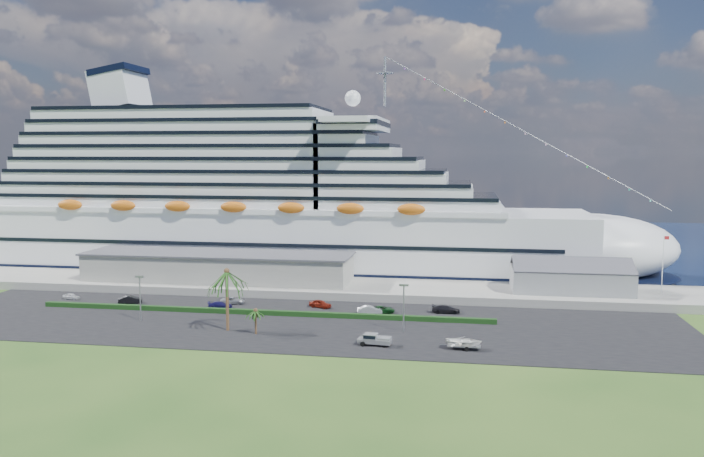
% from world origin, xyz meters
% --- Properties ---
extents(ground, '(420.00, 420.00, 0.00)m').
position_xyz_m(ground, '(0.00, 0.00, 0.00)').
color(ground, '#224818').
rests_on(ground, ground).
extents(asphalt_lot, '(140.00, 38.00, 0.12)m').
position_xyz_m(asphalt_lot, '(0.00, 11.00, 0.06)').
color(asphalt_lot, black).
rests_on(asphalt_lot, ground).
extents(wharf, '(240.00, 20.00, 1.80)m').
position_xyz_m(wharf, '(0.00, 40.00, 0.90)').
color(wharf, gray).
rests_on(wharf, ground).
extents(water, '(420.00, 160.00, 0.02)m').
position_xyz_m(water, '(0.00, 130.00, 0.01)').
color(water, black).
rests_on(water, ground).
extents(cruise_ship, '(191.00, 38.00, 54.00)m').
position_xyz_m(cruise_ship, '(-21.53, 64.00, 16.69)').
color(cruise_ship, silver).
rests_on(cruise_ship, ground).
extents(terminal_building, '(61.00, 15.00, 6.30)m').
position_xyz_m(terminal_building, '(-25.00, 40.00, 5.01)').
color(terminal_building, gray).
rests_on(terminal_building, wharf).
extents(port_shed, '(24.00, 12.31, 7.37)m').
position_xyz_m(port_shed, '(52.00, 40.00, 4.40)').
color(port_shed, gray).
rests_on(port_shed, wharf).
extents(flagpole, '(1.08, 0.16, 12.00)m').
position_xyz_m(flagpole, '(70.04, 40.00, 8.27)').
color(flagpole, silver).
rests_on(flagpole, wharf).
extents(hedge, '(88.00, 1.10, 0.90)m').
position_xyz_m(hedge, '(-8.00, 16.00, 0.57)').
color(hedge, black).
rests_on(hedge, asphalt_lot).
extents(lamp_post_left, '(1.60, 0.35, 8.27)m').
position_xyz_m(lamp_post_left, '(-28.00, 8.00, 5.34)').
color(lamp_post_left, gray).
rests_on(lamp_post_left, asphalt_lot).
extents(lamp_post_right, '(1.60, 0.35, 8.27)m').
position_xyz_m(lamp_post_right, '(20.00, 8.00, 5.34)').
color(lamp_post_right, gray).
rests_on(lamp_post_right, asphalt_lot).
extents(palm_tall, '(8.82, 8.82, 11.13)m').
position_xyz_m(palm_tall, '(-10.00, 4.00, 9.20)').
color(palm_tall, '#47301E').
rests_on(palm_tall, ground).
extents(palm_short, '(3.53, 3.53, 4.56)m').
position_xyz_m(palm_short, '(-4.50, 2.50, 3.67)').
color(palm_short, '#47301E').
rests_on(palm_short, ground).
extents(parked_car_0, '(3.79, 1.95, 1.23)m').
position_xyz_m(parked_car_0, '(-50.80, 22.66, 0.74)').
color(parked_car_0, silver).
rests_on(parked_car_0, asphalt_lot).
extents(parked_car_1, '(4.97, 3.41, 1.55)m').
position_xyz_m(parked_car_1, '(-36.66, 20.86, 0.90)').
color(parked_car_1, black).
rests_on(parked_car_1, asphalt_lot).
extents(parked_car_2, '(5.10, 3.01, 1.33)m').
position_xyz_m(parked_car_2, '(-16.19, 24.12, 0.78)').
color(parked_car_2, '#9D9FA5').
rests_on(parked_car_2, asphalt_lot).
extents(parked_car_3, '(4.99, 2.81, 1.37)m').
position_xyz_m(parked_car_3, '(-17.12, 19.72, 0.80)').
color(parked_car_3, '#1A1753').
rests_on(parked_car_3, asphalt_lot).
extents(parked_car_4, '(4.90, 3.34, 1.55)m').
position_xyz_m(parked_car_4, '(2.13, 23.58, 0.89)').
color(parked_car_4, maroon).
rests_on(parked_car_4, asphalt_lot).
extents(parked_car_5, '(4.91, 2.48, 1.54)m').
position_xyz_m(parked_car_5, '(12.50, 19.98, 0.89)').
color(parked_car_5, '#A6A7AD').
rests_on(parked_car_5, asphalt_lot).
extents(parked_car_6, '(5.21, 3.22, 1.35)m').
position_xyz_m(parked_car_6, '(14.75, 21.07, 0.79)').
color(parked_car_6, '#0E3913').
rests_on(parked_car_6, asphalt_lot).
extents(parked_car_7, '(5.42, 2.28, 1.56)m').
position_xyz_m(parked_car_7, '(26.76, 23.02, 0.90)').
color(parked_car_7, black).
rests_on(parked_car_7, asphalt_lot).
extents(pickup_truck, '(5.46, 2.48, 1.87)m').
position_xyz_m(pickup_truck, '(16.15, -1.10, 1.14)').
color(pickup_truck, black).
rests_on(pickup_truck, asphalt_lot).
extents(boat_trailer, '(6.41, 4.09, 1.85)m').
position_xyz_m(boat_trailer, '(30.22, -1.03, 1.35)').
color(boat_trailer, gray).
rests_on(boat_trailer, asphalt_lot).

